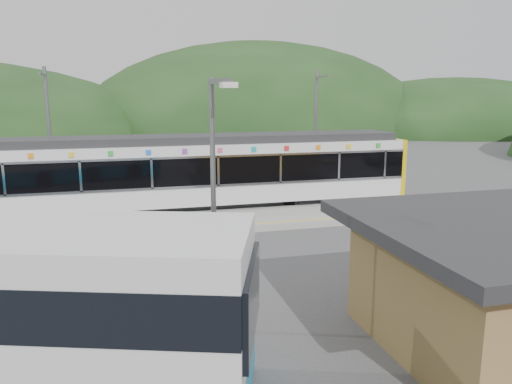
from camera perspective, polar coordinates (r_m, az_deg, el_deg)
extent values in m
plane|color=#4C4C4F|center=(19.03, -3.59, -6.34)|extent=(120.00, 120.00, 0.00)
ellipsoid|color=#1E3D19|center=(74.62, 0.23, 6.88)|extent=(52.00, 39.00, 26.00)
ellipsoid|color=#1E3D19|center=(81.96, 21.52, 6.50)|extent=(44.00, 33.00, 16.00)
cube|color=#9E9E99|center=(22.11, -5.30, -3.45)|extent=(26.00, 3.20, 0.30)
cube|color=yellow|center=(20.83, -4.69, -3.92)|extent=(26.00, 0.10, 0.01)
cube|color=black|center=(24.52, -20.04, -2.26)|extent=(3.20, 2.20, 0.56)
cube|color=black|center=(26.26, 6.99, -0.79)|extent=(3.20, 2.20, 0.56)
cube|color=silver|center=(24.53, -6.09, 0.14)|extent=(20.00, 2.90, 0.92)
cube|color=black|center=(24.33, -6.15, 2.88)|extent=(20.00, 2.96, 1.45)
cube|color=silver|center=(22.98, -5.53, 0.69)|extent=(20.00, 0.05, 0.10)
cube|color=silver|center=(22.77, -5.59, 4.03)|extent=(20.00, 0.05, 0.10)
cube|color=silver|center=(24.21, -6.19, 5.11)|extent=(20.00, 2.90, 0.45)
cube|color=#2D2D30|center=(24.17, -6.21, 6.06)|extent=(19.40, 2.50, 0.36)
cube|color=#DDC10B|center=(27.77, 14.99, 2.93)|extent=(0.24, 2.92, 3.00)
cube|color=silver|center=(23.08, -26.86, 1.26)|extent=(0.10, 0.05, 1.35)
cube|color=silver|center=(22.64, -19.42, 1.67)|extent=(0.10, 0.05, 1.35)
cube|color=silver|center=(22.60, -11.83, 2.06)|extent=(0.10, 0.05, 1.35)
cube|color=silver|center=(22.95, -4.33, 2.41)|extent=(0.10, 0.05, 1.35)
cube|color=silver|center=(23.68, 2.83, 2.70)|extent=(0.10, 0.05, 1.35)
cube|color=silver|center=(24.76, 9.46, 2.94)|extent=(0.10, 0.05, 1.35)
cube|color=silver|center=(25.89, 14.52, 3.09)|extent=(0.10, 0.05, 1.35)
cube|color=orange|center=(22.75, -24.36, 3.78)|extent=(0.22, 0.04, 0.22)
cube|color=yellow|center=(22.55, -20.34, 4.03)|extent=(0.22, 0.04, 0.22)
cube|color=green|center=(22.45, -16.27, 4.25)|extent=(0.22, 0.04, 0.22)
cube|color=blue|center=(22.47, -12.18, 4.45)|extent=(0.22, 0.04, 0.22)
cube|color=purple|center=(22.61, -8.12, 4.63)|extent=(0.22, 0.04, 0.22)
cube|color=#E54C8C|center=(22.85, -4.12, 4.79)|extent=(0.22, 0.04, 0.22)
cube|color=#19A5A5|center=(23.20, -0.23, 4.92)|extent=(0.22, 0.04, 0.22)
cube|color=red|center=(23.66, 3.54, 5.02)|extent=(0.22, 0.04, 0.22)
cube|color=orange|center=(24.21, 7.15, 5.10)|extent=(0.22, 0.04, 0.22)
cube|color=yellow|center=(24.86, 10.58, 5.15)|extent=(0.22, 0.04, 0.22)
cube|color=green|center=(25.59, 13.83, 5.19)|extent=(0.22, 0.04, 0.22)
cylinder|color=slate|center=(26.71, -22.49, 5.59)|extent=(0.18, 0.18, 7.00)
cube|color=slate|center=(25.84, -23.24, 12.27)|extent=(0.08, 1.80, 0.08)
cylinder|color=slate|center=(28.51, 6.80, 6.68)|extent=(0.18, 0.18, 7.00)
cube|color=slate|center=(27.69, 7.58, 12.95)|extent=(0.08, 1.80, 0.08)
cylinder|color=black|center=(10.11, -12.45, -20.27)|extent=(1.92, 3.13, 1.02)
cylinder|color=slate|center=(11.74, -4.87, -2.10)|extent=(0.12, 0.12, 6.10)
cube|color=slate|center=(10.97, -4.70, 12.50)|extent=(0.35, 1.02, 0.12)
cube|color=silver|center=(10.52, -4.23, 12.11)|extent=(0.38, 0.25, 0.12)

